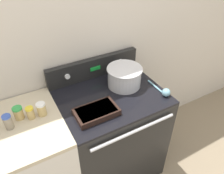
{
  "coord_description": "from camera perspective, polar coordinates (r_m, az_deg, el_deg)",
  "views": [
    {
      "loc": [
        -0.63,
        -0.83,
        1.99
      ],
      "look_at": [
        0.02,
        0.34,
        0.99
      ],
      "focal_mm": 35.0,
      "sensor_mm": 36.0,
      "label": 1
    }
  ],
  "objects": [
    {
      "name": "kitchen_wall",
      "position": [
        1.8,
        -6.0,
        12.35
      ],
      "size": [
        8.0,
        0.05,
        2.5
      ],
      "color": "beige",
      "rests_on": "ground_plane"
    },
    {
      "name": "stove_range",
      "position": [
        2.02,
        -0.28,
        -12.4
      ],
      "size": [
        0.82,
        0.68,
        0.93
      ],
      "color": "black",
      "rests_on": "ground_plane"
    },
    {
      "name": "control_panel",
      "position": [
        1.86,
        -4.78,
        5.07
      ],
      "size": [
        0.82,
        0.07,
        0.17
      ],
      "color": "black",
      "rests_on": "stove_range"
    },
    {
      "name": "side_counter",
      "position": [
        1.91,
        -19.69,
        -19.17
      ],
      "size": [
        0.55,
        0.65,
        0.94
      ],
      "color": "silver",
      "rests_on": "ground_plane"
    },
    {
      "name": "mixing_bowl",
      "position": [
        1.75,
        3.26,
        2.95
      ],
      "size": [
        0.28,
        0.28,
        0.16
      ],
      "color": "silver",
      "rests_on": "stove_range"
    },
    {
      "name": "casserole_dish",
      "position": [
        1.52,
        -4.11,
        -6.43
      ],
      "size": [
        0.3,
        0.18,
        0.05
      ],
      "color": "black",
      "rests_on": "stove_range"
    },
    {
      "name": "ladle",
      "position": [
        1.72,
        13.6,
        -1.23
      ],
      "size": [
        0.06,
        0.26,
        0.06
      ],
      "color": "#7AB2C6",
      "rests_on": "stove_range"
    },
    {
      "name": "spice_jar_white_cap",
      "position": [
        1.55,
        -17.93,
        -5.52
      ],
      "size": [
        0.06,
        0.06,
        0.1
      ],
      "color": "tan",
      "rests_on": "side_counter"
    },
    {
      "name": "spice_jar_yellow_cap",
      "position": [
        1.56,
        -20.56,
        -6.33
      ],
      "size": [
        0.05,
        0.05,
        0.09
      ],
      "color": "tan",
      "rests_on": "side_counter"
    },
    {
      "name": "spice_jar_green_cap",
      "position": [
        1.58,
        -23.26,
        -6.25
      ],
      "size": [
        0.06,
        0.06,
        0.09
      ],
      "color": "tan",
      "rests_on": "side_counter"
    },
    {
      "name": "spice_jar_blue_cap",
      "position": [
        1.54,
        -25.52,
        -8.22
      ],
      "size": [
        0.06,
        0.06,
        0.1
      ],
      "color": "gray",
      "rests_on": "side_counter"
    }
  ]
}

